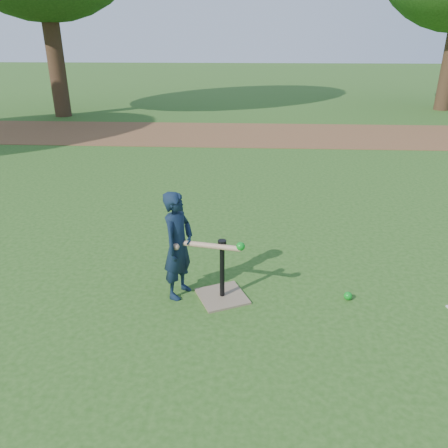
{
  "coord_description": "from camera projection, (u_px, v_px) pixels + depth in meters",
  "views": [
    {
      "loc": [
        -0.07,
        -3.79,
        2.34
      ],
      "look_at": [
        -0.3,
        0.12,
        0.65
      ],
      "focal_mm": 35.0,
      "sensor_mm": 36.0,
      "label": 1
    }
  ],
  "objects": [
    {
      "name": "ground",
      "position": [
        253.0,
        289.0,
        4.4
      ],
      "size": [
        80.0,
        80.0,
        0.0
      ],
      "primitive_type": "plane",
      "color": "#285116",
      "rests_on": "ground"
    },
    {
      "name": "dirt_strip",
      "position": [
        252.0,
        134.0,
        11.27
      ],
      "size": [
        24.0,
        3.0,
        0.01
      ],
      "primitive_type": "cube",
      "color": "brown",
      "rests_on": "ground"
    },
    {
      "name": "child",
      "position": [
        178.0,
        245.0,
        4.1
      ],
      "size": [
        0.38,
        0.45,
        1.06
      ],
      "primitive_type": "imported",
      "rotation": [
        0.0,
        0.0,
        1.19
      ],
      "color": "#101E31",
      "rests_on": "ground"
    },
    {
      "name": "wiffle_ball_ground",
      "position": [
        348.0,
        296.0,
        4.2
      ],
      "size": [
        0.08,
        0.08,
        0.08
      ],
      "primitive_type": "sphere",
      "color": "#0D911B",
      "rests_on": "ground"
    },
    {
      "name": "batting_tee",
      "position": [
        222.0,
        288.0,
        4.21
      ],
      "size": [
        0.57,
        0.57,
        0.61
      ],
      "color": "#867055",
      "rests_on": "ground"
    },
    {
      "name": "swing_action",
      "position": [
        212.0,
        246.0,
        4.0
      ],
      "size": [
        0.66,
        0.17,
        0.1
      ],
      "color": "tan",
      "rests_on": "ground"
    }
  ]
}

